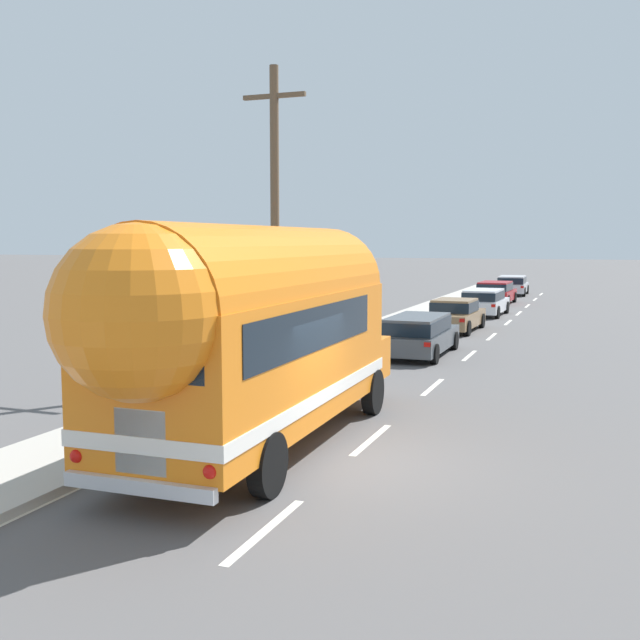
{
  "coord_description": "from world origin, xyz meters",
  "views": [
    {
      "loc": [
        4.09,
        -12.02,
        3.86
      ],
      "look_at": [
        -1.71,
        3.32,
        2.11
      ],
      "focal_mm": 41.99,
      "sensor_mm": 36.0,
      "label": 1
    }
  ],
  "objects_px": {
    "car_second": "(455,314)",
    "car_fifth": "(512,284)",
    "utility_pole": "(275,219)",
    "car_lead": "(419,333)",
    "car_third": "(484,301)",
    "painted_bus": "(251,328)",
    "car_fourth": "(496,291)"
  },
  "relations": [
    {
      "from": "car_lead",
      "to": "car_third",
      "type": "height_order",
      "value": "same"
    },
    {
      "from": "painted_bus",
      "to": "car_fifth",
      "type": "bearing_deg",
      "value": 90.18
    },
    {
      "from": "car_fifth",
      "to": "painted_bus",
      "type": "bearing_deg",
      "value": -89.82
    },
    {
      "from": "car_second",
      "to": "car_third",
      "type": "xyz_separation_m",
      "value": [
        0.22,
        7.01,
        0.05
      ]
    },
    {
      "from": "utility_pole",
      "to": "car_lead",
      "type": "distance_m",
      "value": 7.23
    },
    {
      "from": "painted_bus",
      "to": "car_fifth",
      "type": "relative_size",
      "value": 2.36
    },
    {
      "from": "utility_pole",
      "to": "painted_bus",
      "type": "relative_size",
      "value": 0.82
    },
    {
      "from": "car_fourth",
      "to": "car_fifth",
      "type": "bearing_deg",
      "value": 89.18
    },
    {
      "from": "utility_pole",
      "to": "car_second",
      "type": "relative_size",
      "value": 1.86
    },
    {
      "from": "painted_bus",
      "to": "car_second",
      "type": "distance_m",
      "value": 19.92
    },
    {
      "from": "car_lead",
      "to": "car_third",
      "type": "relative_size",
      "value": 1.09
    },
    {
      "from": "utility_pole",
      "to": "car_fifth",
      "type": "height_order",
      "value": "utility_pole"
    },
    {
      "from": "car_lead",
      "to": "car_fourth",
      "type": "xyz_separation_m",
      "value": [
        -0.37,
        21.91,
        -0.01
      ]
    },
    {
      "from": "painted_bus",
      "to": "car_fourth",
      "type": "relative_size",
      "value": 2.39
    },
    {
      "from": "utility_pole",
      "to": "car_second",
      "type": "height_order",
      "value": "utility_pole"
    },
    {
      "from": "car_lead",
      "to": "car_third",
      "type": "bearing_deg",
      "value": 89.76
    },
    {
      "from": "car_lead",
      "to": "car_fourth",
      "type": "bearing_deg",
      "value": 90.96
    },
    {
      "from": "painted_bus",
      "to": "car_second",
      "type": "xyz_separation_m",
      "value": [
        -0.04,
        19.86,
        -1.57
      ]
    },
    {
      "from": "painted_bus",
      "to": "car_second",
      "type": "height_order",
      "value": "painted_bus"
    },
    {
      "from": "utility_pole",
      "to": "car_second",
      "type": "xyz_separation_m",
      "value": [
        2.56,
        13.0,
        -3.69
      ]
    },
    {
      "from": "utility_pole",
      "to": "car_fifth",
      "type": "relative_size",
      "value": 1.94
    },
    {
      "from": "car_second",
      "to": "car_fifth",
      "type": "bearing_deg",
      "value": 90.25
    },
    {
      "from": "painted_bus",
      "to": "car_second",
      "type": "relative_size",
      "value": 2.26
    },
    {
      "from": "car_second",
      "to": "car_fifth",
      "type": "xyz_separation_m",
      "value": [
        -0.1,
        22.47,
        0.05
      ]
    },
    {
      "from": "painted_bus",
      "to": "car_lead",
      "type": "relative_size",
      "value": 2.16
    },
    {
      "from": "utility_pole",
      "to": "car_lead",
      "type": "xyz_separation_m",
      "value": [
        2.71,
        5.63,
        -3.63
      ]
    },
    {
      "from": "car_second",
      "to": "car_fifth",
      "type": "height_order",
      "value": "same"
    },
    {
      "from": "car_fifth",
      "to": "car_lead",
      "type": "bearing_deg",
      "value": -89.51
    },
    {
      "from": "car_second",
      "to": "car_third",
      "type": "height_order",
      "value": "same"
    },
    {
      "from": "car_lead",
      "to": "car_fifth",
      "type": "relative_size",
      "value": 1.1
    },
    {
      "from": "painted_bus",
      "to": "car_fourth",
      "type": "xyz_separation_m",
      "value": [
        -0.25,
        34.39,
        -1.52
      ]
    },
    {
      "from": "car_third",
      "to": "car_fourth",
      "type": "distance_m",
      "value": 7.54
    }
  ]
}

